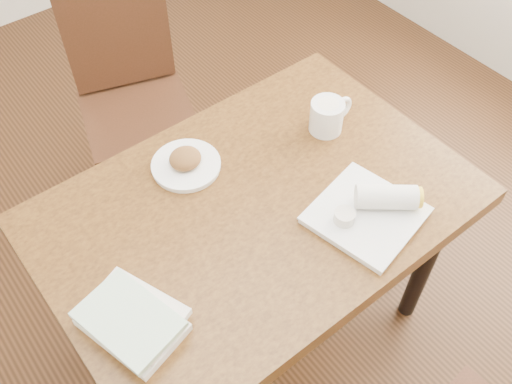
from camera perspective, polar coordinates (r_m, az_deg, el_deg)
ground at (r=2.26m, az=-0.00°, el=-13.13°), size 4.00×5.00×0.01m
table at (r=1.68m, az=-0.00°, el=-2.89°), size 1.21×0.82×0.75m
chair_far at (r=2.33m, az=-12.37°, el=10.06°), size 0.53×0.53×0.95m
plate_scone at (r=1.70m, az=-7.03°, el=2.92°), size 0.21×0.21×0.07m
coffee_mug at (r=1.80m, az=7.20°, el=7.63°), size 0.16×0.11×0.11m
plate_burrito at (r=1.60m, az=11.58°, el=-1.70°), size 0.32×0.32×0.09m
book_stack at (r=1.42m, az=-12.32°, el=-12.38°), size 0.24×0.28×0.06m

